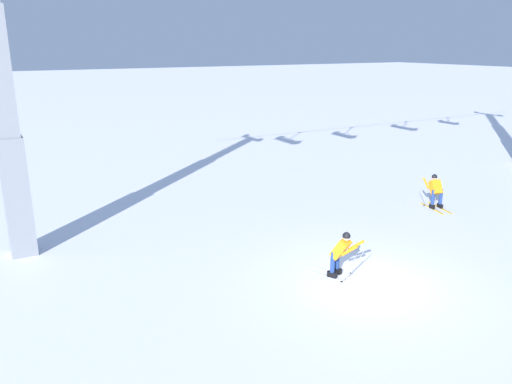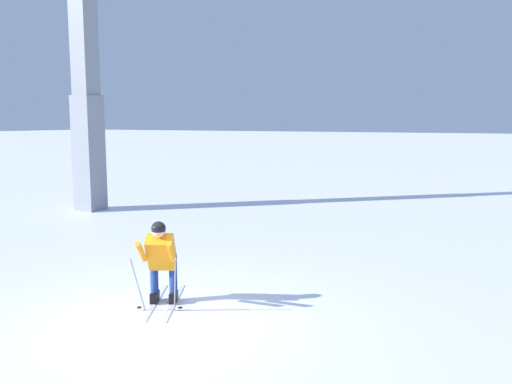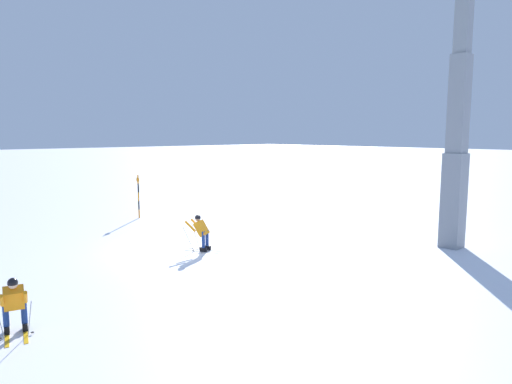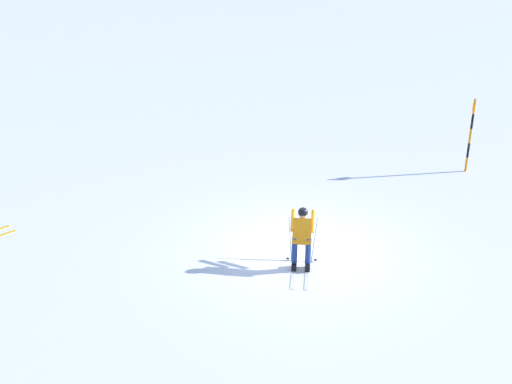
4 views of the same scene
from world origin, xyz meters
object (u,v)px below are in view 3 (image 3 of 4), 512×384
Objects in this scene: skier_carving_main at (201,231)px; skier_distant_uphill at (14,302)px; lift_tower_near at (458,123)px; trail_marker_pole at (138,195)px.

skier_carving_main is 8.12m from skier_distant_uphill.
skier_carving_main reaches higher than skier_distant_uphill.
lift_tower_near reaches higher than skier_distant_uphill.
skier_distant_uphill is at bearing -11.49° from lift_tower_near.
lift_tower_near is 5.08× the size of trail_marker_pole.
skier_distant_uphill is (9.01, 11.16, -0.48)m from trail_marker_pole.
lift_tower_near is (-7.71, 6.31, 4.11)m from skier_carving_main.
skier_carving_main is 1.06× the size of skier_distant_uphill.
trail_marker_pole is (-1.55, -7.93, 0.45)m from skier_carving_main.
trail_marker_pole is at bearing -66.61° from lift_tower_near.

